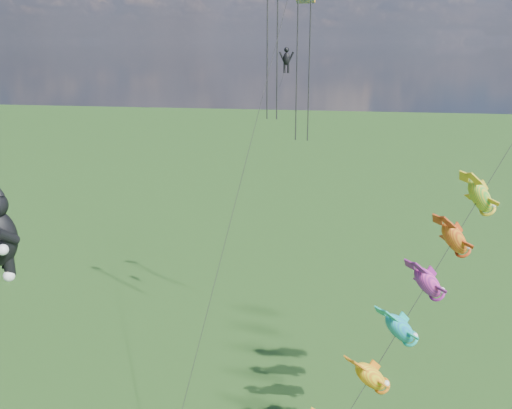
# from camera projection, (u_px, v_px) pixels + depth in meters

# --- Properties ---
(fish_windsock_rig) EXTENTS (11.03, 11.71, 15.56)m
(fish_windsock_rig) POSITION_uv_depth(u_px,v_px,m) (414.00, 306.00, 25.44)
(fish_windsock_rig) COLOR brown
(fish_windsock_rig) RESTS_ON ground
(parafoil_rig) EXTENTS (5.60, 16.99, 26.74)m
(parafoil_rig) POSITION_uv_depth(u_px,v_px,m) (285.00, 57.00, 33.34)
(parafoil_rig) COLOR brown
(parafoil_rig) RESTS_ON ground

